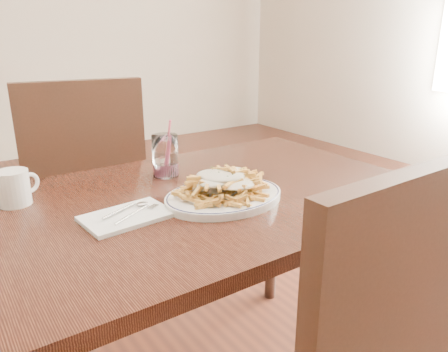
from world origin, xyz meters
TOP-DOWN VIEW (x-y plane):
  - table at (0.00, 0.00)m, footprint 1.20×0.80m
  - chair_far at (-0.13, 0.78)m, footprint 0.54×0.54m
  - fries_plate at (-0.01, -0.08)m, footprint 0.40×0.37m
  - loaded_fries at (-0.01, -0.08)m, footprint 0.25×0.20m
  - napkin at (-0.27, -0.04)m, footprint 0.22×0.15m
  - cutlery at (-0.27, -0.04)m, footprint 0.15×0.12m
  - water_glass at (-0.04, 0.20)m, footprint 0.08×0.08m
  - coffee_mug at (-0.47, 0.21)m, footprint 0.11×0.08m

SIDE VIEW (x-z plane):
  - chair_far at x=-0.13m, z-range 0.07..1.08m
  - table at x=0.00m, z-range 0.30..1.05m
  - napkin at x=-0.27m, z-range 0.75..0.76m
  - fries_plate at x=-0.01m, z-range 0.75..0.77m
  - cutlery at x=-0.27m, z-range 0.76..0.77m
  - coffee_mug at x=-0.47m, z-range 0.75..0.84m
  - water_glass at x=-0.04m, z-range 0.72..0.90m
  - loaded_fries at x=-0.01m, z-range 0.77..0.85m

